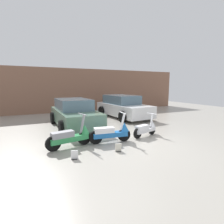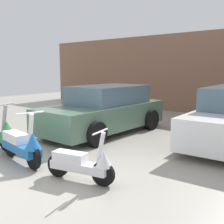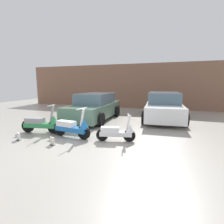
{
  "view_description": "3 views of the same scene",
  "coord_description": "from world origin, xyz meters",
  "views": [
    {
      "loc": [
        -3.23,
        -5.34,
        2.09
      ],
      "look_at": [
        0.12,
        1.86,
        0.89
      ],
      "focal_mm": 28.0,
      "sensor_mm": 36.0,
      "label": 1
    },
    {
      "loc": [
        4.46,
        -2.64,
        1.93
      ],
      "look_at": [
        -0.03,
        2.49,
        0.87
      ],
      "focal_mm": 45.0,
      "sensor_mm": 36.0,
      "label": 2
    },
    {
      "loc": [
        2.8,
        -4.94,
        1.95
      ],
      "look_at": [
        0.29,
        2.07,
        0.72
      ],
      "focal_mm": 28.0,
      "sensor_mm": 36.0,
      "label": 3
    }
  ],
  "objects": [
    {
      "name": "wall_back",
      "position": [
        0.0,
        8.73,
        1.73
      ],
      "size": [
        19.6,
        0.12,
        3.45
      ],
      "primitive_type": "cube",
      "color": "#845B47",
      "rests_on": "ground_plane"
    },
    {
      "name": "scooter_front_right",
      "position": [
        -0.59,
        0.34,
        0.39
      ],
      "size": [
        1.59,
        0.57,
        1.11
      ],
      "rotation": [
        0.0,
        0.0,
        -0.12
      ],
      "color": "black",
      "rests_on": "ground_plane"
    },
    {
      "name": "car_rear_left",
      "position": [
        -1.25,
        3.54,
        0.68
      ],
      "size": [
        2.11,
        4.21,
        1.41
      ],
      "rotation": [
        0.0,
        0.0,
        -1.54
      ],
      "color": "#51705B",
      "rests_on": "ground_plane"
    },
    {
      "name": "ground_plane",
      "position": [
        0.0,
        0.0,
        0.0
      ],
      "size": [
        28.0,
        28.0,
        0.0
      ],
      "primitive_type": "plane",
      "color": "#9E998E"
    },
    {
      "name": "scooter_front_center",
      "position": [
        1.05,
        0.49,
        0.33
      ],
      "size": [
        1.31,
        0.6,
        0.93
      ],
      "rotation": [
        0.0,
        0.0,
        0.26
      ],
      "color": "black",
      "rests_on": "ground_plane"
    }
  ]
}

